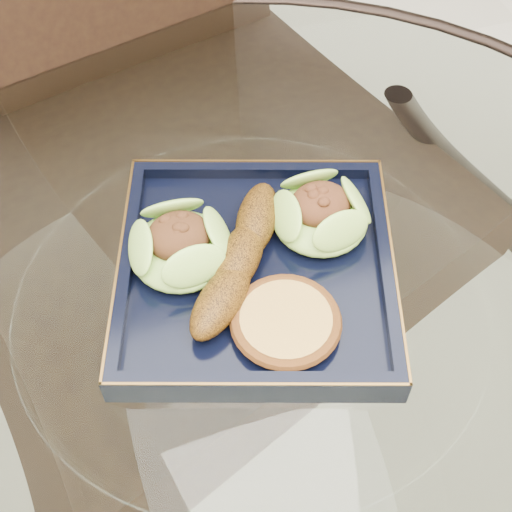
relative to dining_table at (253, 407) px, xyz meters
name	(u,v)px	position (x,y,z in m)	size (l,w,h in m)	color
dining_table	(253,407)	(0.00, 0.00, 0.00)	(1.13, 1.13, 0.77)	white
dining_chair	(191,187)	(0.02, 0.39, -0.04)	(0.53, 0.53, 1.00)	black
navy_plate	(256,274)	(0.02, 0.06, 0.17)	(0.27, 0.27, 0.02)	black
lettuce_wrap_left	(181,247)	(-0.04, 0.09, 0.20)	(0.10, 0.10, 0.04)	#5C922A
lettuce_wrap_right	(320,215)	(0.10, 0.09, 0.20)	(0.10, 0.10, 0.04)	#6EA42F
roasted_plantain	(240,258)	(0.01, 0.06, 0.20)	(0.19, 0.04, 0.04)	#5E3709
crumb_patty	(286,323)	(0.03, -0.02, 0.19)	(0.09, 0.09, 0.02)	gold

